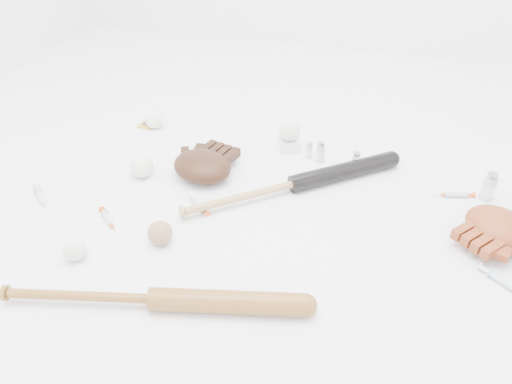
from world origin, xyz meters
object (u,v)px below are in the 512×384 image
(bat_wood, at_px, (153,299))
(pedestal, at_px, (289,144))
(glove_dark, at_px, (202,166))
(bat_dark, at_px, (294,184))

(bat_wood, distance_m, pedestal, 0.85)
(glove_dark, bearing_deg, pedestal, 61.57)
(bat_wood, relative_size, pedestal, 10.60)
(bat_wood, xyz_separation_m, pedestal, (0.15, 0.84, -0.01))
(bat_wood, bearing_deg, pedestal, 66.67)
(bat_dark, relative_size, glove_dark, 3.30)
(bat_dark, distance_m, glove_dark, 0.32)
(glove_dark, bearing_deg, bat_wood, -66.59)
(glove_dark, height_order, pedestal, glove_dark)
(bat_wood, bearing_deg, bat_dark, 55.53)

